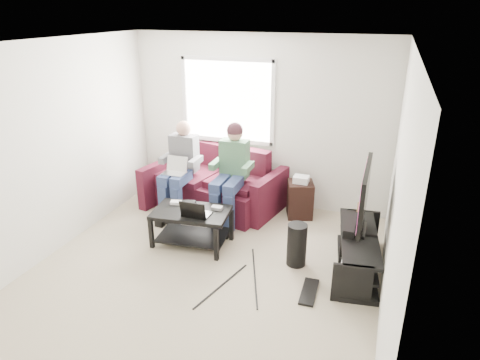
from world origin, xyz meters
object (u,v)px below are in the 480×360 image
object	(u,v)px
sofa	(215,186)
coffee_table	(192,219)
end_table	(300,198)
subwoofer	(297,245)
tv_stand	(357,254)
tv	(364,196)

from	to	relation	value
sofa	coffee_table	size ratio (longest dim) A/B	2.10
end_table	coffee_table	bearing A→B (deg)	-132.47
subwoofer	end_table	size ratio (longest dim) A/B	0.84
end_table	tv_stand	bearing A→B (deg)	-51.15
tv_stand	end_table	xyz separation A→B (m)	(-0.94, 1.17, 0.08)
coffee_table	end_table	bearing A→B (deg)	47.53
coffee_table	end_table	world-z (taller)	end_table
tv_stand	subwoofer	world-z (taller)	subwoofer
tv	tv_stand	bearing A→B (deg)	-88.53
subwoofer	tv	bearing A→B (deg)	18.52
tv_stand	tv	size ratio (longest dim) A/B	1.31
coffee_table	subwoofer	world-z (taller)	subwoofer
tv_stand	coffee_table	bearing A→B (deg)	-176.97
tv_stand	end_table	bearing A→B (deg)	128.85
tv_stand	tv	world-z (taller)	tv
tv_stand	end_table	distance (m)	1.50
tv_stand	tv	xyz separation A→B (m)	(-0.00, 0.10, 0.71)
tv_stand	subwoofer	size ratio (longest dim) A/B	2.69
tv	end_table	world-z (taller)	tv
coffee_table	end_table	size ratio (longest dim) A/B	1.60
coffee_table	tv	size ratio (longest dim) A/B	0.93
subwoofer	coffee_table	bearing A→B (deg)	179.03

